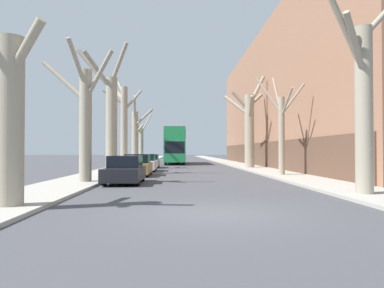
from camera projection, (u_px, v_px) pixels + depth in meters
name	position (u px, v px, depth m)	size (l,w,h in m)	color
ground_plane	(214.00, 213.00, 9.85)	(300.00, 300.00, 0.00)	#424247
sidewalk_left	(145.00, 161.00, 59.56)	(2.93, 120.00, 0.12)	#A39E93
sidewalk_right	(222.00, 161.00, 60.04)	(2.93, 120.00, 0.12)	#A39E93
building_facade_right	(303.00, 101.00, 40.44)	(10.08, 49.09, 14.12)	#93664C
street_tree_left_0	(9.00, 113.00, 10.49)	(2.73, 2.65, 5.68)	gray
street_tree_left_1	(85.00, 119.00, 18.78)	(4.00, 2.31, 7.02)	gray
street_tree_left_2	(110.00, 117.00, 26.24)	(3.89, 1.65, 9.12)	gray
street_tree_left_3	(123.00, 122.00, 34.05)	(3.58, 2.41, 8.34)	gray
street_tree_left_4	(136.00, 135.00, 41.84)	(2.51, 4.91, 7.48)	gray
street_tree_left_5	(141.00, 142.00, 50.99)	(2.78, 3.86, 6.85)	gray
street_tree_right_0	(364.00, 97.00, 13.40)	(4.12, 2.77, 8.04)	gray
street_tree_right_1	(281.00, 129.00, 24.21)	(2.82, 3.24, 6.73)	gray
street_tree_right_2	(249.00, 126.00, 35.12)	(3.88, 3.71, 8.82)	gray
double_decker_bus	(175.00, 144.00, 47.88)	(2.52, 11.79, 4.45)	#1E7F47
parked_car_0	(125.00, 170.00, 18.96)	(1.77, 4.24, 1.40)	black
parked_car_1	(137.00, 166.00, 24.84)	(1.76, 4.23, 1.43)	olive
parked_car_2	(144.00, 163.00, 30.28)	(1.86, 4.57, 1.40)	silver
parked_car_3	(150.00, 161.00, 36.70)	(1.72, 4.59, 1.32)	#9EA3AD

